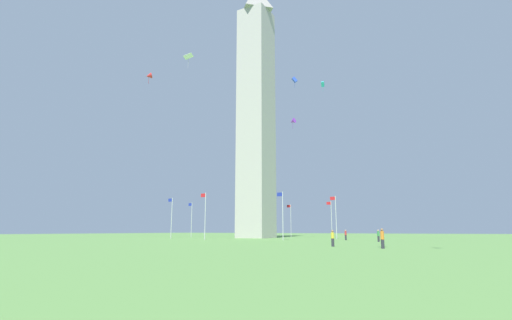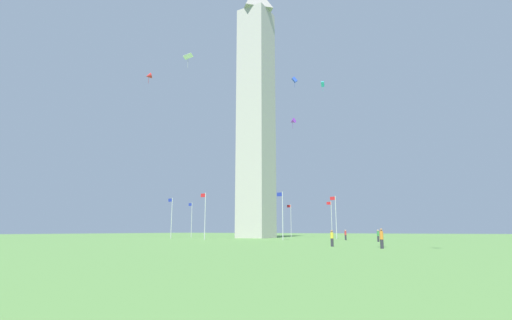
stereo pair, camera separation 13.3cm
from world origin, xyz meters
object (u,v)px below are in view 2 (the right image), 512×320
Objects in this scene: flagpole_sw at (331,217)px; kite_purple_delta at (293,121)px; flagpole_n at (191,218)px; flagpole_e at (205,214)px; flagpole_w at (291,219)px; person_orange_shirt at (382,239)px; flagpole_ne at (171,216)px; flagpole_se at (282,213)px; kite_red_delta at (149,76)px; flagpole_nw at (238,219)px; person_red_shirt at (346,235)px; kite_blue_box at (295,80)px; kite_cyan_box at (323,84)px; flagpole_s at (336,215)px; person_green_shirt at (378,236)px; person_yellow_shirt at (332,238)px; obelisk_monument at (256,104)px; kite_white_diamond at (188,57)px.

kite_purple_delta reaches higher than flagpole_sw.
flagpole_e is at bearing 135.00° from flagpole_n.
flagpole_w is 62.28m from person_orange_shirt.
flagpole_sw is 51.87m from person_orange_shirt.
kite_purple_delta reaches higher than flagpole_ne.
flagpole_w is (12.43, -30.00, 0.00)m from flagpole_se.
flagpole_e is at bearing -106.26° from kite_red_delta.
flagpole_nw is 4.76× the size of person_red_shirt.
person_orange_shirt is at bearing 132.88° from flagpole_se.
flagpole_n is 24.85m from flagpole_w.
kite_blue_box is 1.26× the size of kite_red_delta.
person_orange_shirt is 45.00m from kite_red_delta.
flagpole_ne is 4.26× the size of kite_red_delta.
kite_blue_box reaches higher than person_orange_shirt.
flagpole_n and flagpole_se have the same top height.
flagpole_e is 24.90m from kite_red_delta.
person_orange_shirt is at bearing 116.50° from kite_cyan_box.
flagpole_e is 24.85m from flagpole_s.
flagpole_w is at bearing -112.50° from flagpole_ne.
person_green_shirt is 20.93m from person_orange_shirt.
flagpole_e is 1.00× the size of flagpole_se.
flagpole_s is (-30.00, -12.43, 0.00)m from flagpole_ne.
flagpole_sw is 24.85m from flagpole_nw.
kite_cyan_box reaches higher than flagpole_e.
flagpole_nw is at bearing 1.17° from person_red_shirt.
person_orange_shirt is 49.30m from kite_cyan_box.
kite_red_delta is at bearing 6.39° from person_orange_shirt.
person_yellow_shirt is 46.30m from kite_cyan_box.
flagpole_e and flagpole_nw have the same top height.
obelisk_monument reaches higher than person_orange_shirt.
person_yellow_shirt is at bearing 131.74° from flagpole_nw.
flagpole_e is 3.86× the size of kite_purple_delta.
flagpole_e is at bearing 16.04° from person_yellow_shirt.
person_orange_shirt is at bearing 166.91° from kite_white_diamond.
flagpole_sw is 1.00× the size of flagpole_nw.
kite_white_diamond is at bearing 111.64° from flagpole_e.
flagpole_sw is at bearing -67.50° from flagpole_s.
flagpole_e is 13.45m from flagpole_se.
flagpole_s is 3.70× the size of kite_cyan_box.
kite_cyan_box reaches higher than flagpole_n.
flagpole_w reaches higher than person_yellow_shirt.
person_green_shirt is at bearing -61.06° from person_orange_shirt.
kite_white_diamond reaches higher than flagpole_se.
flagpole_e is 1.00× the size of flagpole_nw.
flagpole_sw is at bearing -92.73° from kite_purple_delta.
flagpole_sw and flagpole_nw have the same top height.
flagpole_se is 1.00× the size of flagpole_w.
flagpole_w is 43.10m from person_green_shirt.
person_green_shirt is 0.71× the size of kite_blue_box.
person_red_shirt is 41.50m from kite_red_delta.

